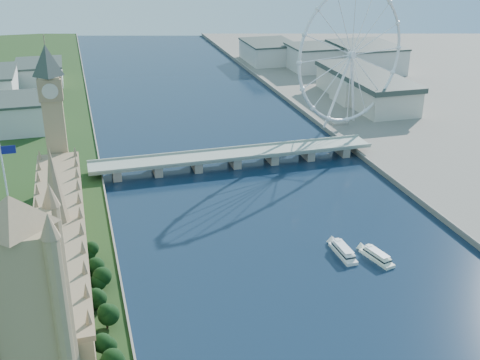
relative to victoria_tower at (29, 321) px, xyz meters
name	(u,v)px	position (x,y,z in m)	size (l,w,h in m)	color
victoria_tower	(29,321)	(0.00, 0.00, 0.00)	(28.16, 28.16, 112.00)	tan
parliament_range	(62,246)	(7.00, 115.00, -36.01)	(24.00, 200.00, 70.00)	tan
big_ben	(52,101)	(7.00, 223.00, 12.08)	(20.02, 20.02, 110.00)	tan
westminster_bridge	(234,157)	(135.00, 245.00, -47.86)	(220.00, 22.00, 9.50)	gray
london_eye	(352,55)	(254.98, 300.08, 13.03)	(113.60, 39.12, 124.30)	silver
county_hall	(364,103)	(310.00, 375.00, -54.49)	(54.00, 144.00, 35.00)	beige
city_skyline	(208,68)	(174.22, 505.08, -37.53)	(505.00, 280.00, 32.00)	beige
tour_boat_near	(343,255)	(157.96, 95.91, -54.49)	(7.13, 28.00, 6.17)	white
tour_boat_far	(377,260)	(173.94, 86.13, -54.49)	(6.67, 26.27, 5.77)	white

